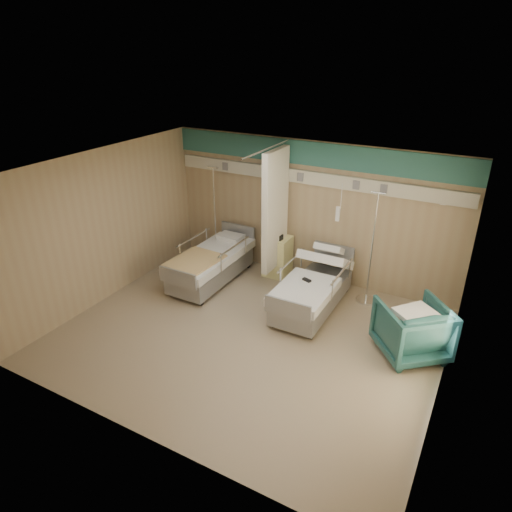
# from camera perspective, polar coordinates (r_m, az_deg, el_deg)

# --- Properties ---
(ground) EXTENTS (6.00, 5.00, 0.00)m
(ground) POSITION_cam_1_polar(r_m,az_deg,el_deg) (7.75, -0.97, -9.87)
(ground) COLOR gray
(ground) RESTS_ON ground
(room_walls) EXTENTS (6.04, 5.04, 2.82)m
(room_walls) POSITION_cam_1_polar(r_m,az_deg,el_deg) (7.06, -0.27, 3.70)
(room_walls) COLOR tan
(room_walls) RESTS_ON ground
(bed_right) EXTENTS (1.00, 2.16, 0.63)m
(bed_right) POSITION_cam_1_polar(r_m,az_deg,el_deg) (8.36, 7.05, -4.66)
(bed_right) COLOR white
(bed_right) RESTS_ON ground
(bed_left) EXTENTS (1.00, 2.16, 0.63)m
(bed_left) POSITION_cam_1_polar(r_m,az_deg,el_deg) (9.27, -5.62, -1.40)
(bed_left) COLOR white
(bed_left) RESTS_ON ground
(bedside_cabinet) EXTENTS (0.50, 0.48, 0.85)m
(bedside_cabinet) POSITION_cam_1_polar(r_m,az_deg,el_deg) (9.44, 2.70, -0.03)
(bedside_cabinet) COLOR #E9E491
(bedside_cabinet) RESTS_ON ground
(visitor_armchair) EXTENTS (1.35, 1.36, 0.89)m
(visitor_armchair) POSITION_cam_1_polar(r_m,az_deg,el_deg) (7.49, 18.91, -8.70)
(visitor_armchair) COLOR #1F4F4D
(visitor_armchair) RESTS_ON ground
(waffle_blanket) EXTENTS (0.75, 0.76, 0.06)m
(waffle_blanket) POSITION_cam_1_polar(r_m,az_deg,el_deg) (7.25, 19.66, -5.61)
(waffle_blanket) COLOR white
(waffle_blanket) RESTS_ON visitor_armchair
(iv_stand_right) EXTENTS (0.38, 0.38, 2.14)m
(iv_stand_right) POSITION_cam_1_polar(r_m,az_deg,el_deg) (8.73, 13.84, -2.95)
(iv_stand_right) COLOR silver
(iv_stand_right) RESTS_ON ground
(iv_stand_left) EXTENTS (0.38, 0.38, 2.12)m
(iv_stand_left) POSITION_cam_1_polar(r_m,az_deg,el_deg) (10.15, -5.03, 1.83)
(iv_stand_left) COLOR silver
(iv_stand_left) RESTS_ON ground
(call_remote) EXTENTS (0.18, 0.12, 0.04)m
(call_remote) POSITION_cam_1_polar(r_m,az_deg,el_deg) (8.09, 6.36, -3.00)
(call_remote) COLOR black
(call_remote) RESTS_ON bed_right
(tan_blanket) EXTENTS (0.86, 1.06, 0.04)m
(tan_blanket) POSITION_cam_1_polar(r_m,az_deg,el_deg) (8.81, -7.64, -0.58)
(tan_blanket) COLOR tan
(tan_blanket) RESTS_ON bed_left
(toiletry_bag) EXTENTS (0.21, 0.14, 0.11)m
(toiletry_bag) POSITION_cam_1_polar(r_m,az_deg,el_deg) (9.16, 2.72, 2.41)
(toiletry_bag) COLOR black
(toiletry_bag) RESTS_ON bedside_cabinet
(white_cup) EXTENTS (0.10, 0.10, 0.13)m
(white_cup) POSITION_cam_1_polar(r_m,az_deg,el_deg) (9.38, 1.97, 3.09)
(white_cup) COLOR white
(white_cup) RESTS_ON bedside_cabinet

